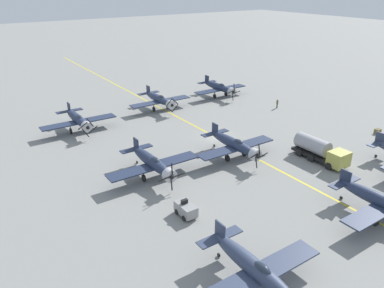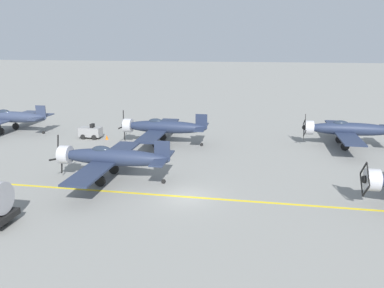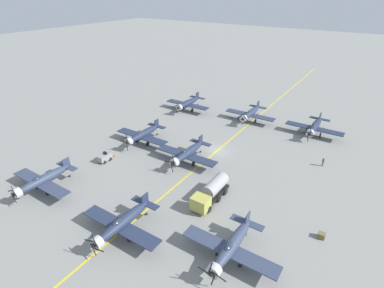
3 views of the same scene
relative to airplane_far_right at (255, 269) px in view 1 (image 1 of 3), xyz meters
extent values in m
plane|color=gray|center=(-16.62, -26.27, -2.01)|extent=(400.00, 400.00, 0.00)
cube|color=yellow|center=(-16.62, -26.27, -2.01)|extent=(0.30, 160.00, 0.01)
ellipsoid|color=#323C55|center=(0.00, -0.41, 0.04)|extent=(1.50, 9.50, 1.42)
ellipsoid|color=#232D3D|center=(0.00, 0.73, 0.60)|extent=(0.80, 1.70, 0.76)
cube|color=#323C55|center=(0.00, 0.35, -0.30)|extent=(12.00, 2.10, 0.16)
cube|color=#323C55|center=(0.00, -4.50, 0.19)|extent=(4.40, 1.10, 0.12)
cube|color=#323C55|center=(0.00, -4.50, 0.84)|extent=(0.14, 1.30, 1.60)
cylinder|color=black|center=(-1.50, 0.35, -0.93)|extent=(0.14, 0.14, 1.26)
cylinder|color=black|center=(-1.50, 0.35, -1.56)|extent=(0.22, 0.90, 0.90)
cylinder|color=black|center=(0.00, -4.56, -1.83)|extent=(0.12, 0.36, 0.36)
ellipsoid|color=#242E48|center=(-17.28, -0.29, 0.04)|extent=(1.50, 9.50, 1.42)
cube|color=#242E48|center=(-17.28, -4.38, 0.19)|extent=(4.40, 1.10, 0.12)
cube|color=#242E48|center=(-17.28, -4.38, 0.84)|extent=(0.14, 1.30, 1.60)
cylinder|color=black|center=(-15.78, 0.47, -0.93)|extent=(0.14, 0.14, 1.26)
cylinder|color=black|center=(-15.78, 0.47, -1.56)|extent=(0.22, 0.90, 0.90)
cylinder|color=black|center=(-17.28, -4.44, -1.83)|extent=(0.12, 0.36, 0.36)
cube|color=#333D57|center=(-30.73, -8.50, 0.19)|extent=(4.40, 1.10, 0.12)
cube|color=#333D57|center=(-30.73, -8.50, 0.84)|extent=(0.14, 1.30, 1.60)
cylinder|color=black|center=(-30.73, -8.56, -1.83)|extent=(0.12, 0.36, 0.36)
ellipsoid|color=#2A344D|center=(-16.09, -43.96, 0.04)|extent=(1.50, 9.50, 1.42)
cylinder|color=#B7B7BC|center=(-16.09, -39.51, 0.04)|extent=(1.58, 0.90, 1.58)
ellipsoid|color=#232D3D|center=(-16.09, -42.82, 0.60)|extent=(0.80, 1.70, 0.76)
cube|color=#2A344D|center=(-16.09, -43.20, -0.30)|extent=(12.00, 2.10, 0.16)
cube|color=#2A344D|center=(-16.09, -48.05, 0.19)|extent=(4.40, 1.10, 0.12)
cube|color=#2A344D|center=(-16.09, -48.05, 0.84)|extent=(0.14, 1.30, 1.60)
sphere|color=black|center=(-16.09, -39.01, 0.04)|extent=(0.56, 0.56, 0.56)
cube|color=black|center=(-15.47, -39.01, -0.58)|extent=(1.34, 0.06, 1.34)
cube|color=black|center=(-15.47, -39.01, 0.66)|extent=(1.34, 0.06, 1.34)
cube|color=black|center=(-16.70, -39.01, 0.66)|extent=(1.34, 0.06, 1.34)
cube|color=black|center=(-16.70, -39.01, -0.58)|extent=(1.34, 0.06, 1.34)
cylinder|color=black|center=(-17.59, -43.20, -0.93)|extent=(0.14, 0.14, 1.26)
cylinder|color=black|center=(-17.59, -43.20, -1.56)|extent=(0.22, 0.90, 0.90)
cylinder|color=black|center=(-14.59, -43.20, -0.93)|extent=(0.14, 0.14, 1.26)
cylinder|color=black|center=(-14.59, -43.20, -1.56)|extent=(0.22, 0.90, 0.90)
cylinder|color=black|center=(-16.09, -48.11, -1.83)|extent=(0.12, 0.36, 0.36)
ellipsoid|color=#212B44|center=(-30.72, -44.44, 0.04)|extent=(1.50, 9.50, 1.42)
cylinder|color=#B7B7BC|center=(-30.72, -39.99, 0.04)|extent=(1.57, 0.90, 1.58)
ellipsoid|color=#232D3D|center=(-30.72, -43.30, 0.60)|extent=(0.80, 1.70, 0.76)
cube|color=#212B44|center=(-30.72, -43.68, -0.30)|extent=(12.00, 2.10, 0.16)
cube|color=#212B44|center=(-30.72, -48.53, 0.19)|extent=(4.40, 1.10, 0.12)
cube|color=#212B44|center=(-30.72, -48.53, 0.84)|extent=(0.14, 1.30, 1.60)
sphere|color=black|center=(-30.72, -39.49, 0.04)|extent=(0.56, 0.56, 0.56)
cube|color=black|center=(-30.86, -39.49, 0.90)|extent=(0.43, 0.06, 1.75)
cube|color=black|center=(-31.58, -39.49, -0.11)|extent=(1.75, 0.06, 0.43)
cube|color=black|center=(-30.57, -39.49, -0.82)|extent=(0.43, 0.06, 1.75)
cube|color=black|center=(-29.85, -39.49, 0.18)|extent=(1.75, 0.06, 0.43)
cylinder|color=black|center=(-32.22, -43.68, -0.93)|extent=(0.14, 0.14, 1.26)
cylinder|color=black|center=(-32.22, -43.68, -1.56)|extent=(0.22, 0.90, 0.90)
cylinder|color=black|center=(-29.22, -43.68, -0.93)|extent=(0.14, 0.14, 1.26)
cylinder|color=black|center=(-29.22, -43.68, -1.56)|extent=(0.22, 0.90, 0.90)
cylinder|color=black|center=(-30.72, -48.59, -1.83)|extent=(0.12, 0.36, 0.36)
ellipsoid|color=#252F49|center=(-14.22, -19.84, 0.04)|extent=(1.50, 9.50, 1.42)
cylinder|color=#B7B7BC|center=(-14.22, -15.39, 0.04)|extent=(1.58, 0.90, 1.58)
ellipsoid|color=#232D3D|center=(-14.22, -18.70, 0.60)|extent=(0.80, 1.70, 0.76)
cube|color=#252F49|center=(-14.22, -19.08, -0.30)|extent=(12.00, 2.10, 0.16)
cube|color=#252F49|center=(-14.22, -23.93, 0.19)|extent=(4.40, 1.10, 0.12)
cube|color=#252F49|center=(-14.22, -23.93, 0.84)|extent=(0.14, 1.30, 1.60)
sphere|color=black|center=(-14.22, -14.89, 0.04)|extent=(0.56, 0.56, 0.56)
cube|color=black|center=(-15.07, -14.89, -0.13)|extent=(1.74, 0.06, 0.48)
cube|color=black|center=(-14.04, -14.89, -0.82)|extent=(0.48, 0.06, 1.74)
cube|color=black|center=(-13.36, -14.89, 0.21)|extent=(1.74, 0.06, 0.48)
cube|color=black|center=(-14.39, -14.89, 0.90)|extent=(0.48, 0.06, 1.74)
cylinder|color=black|center=(-15.72, -19.08, -0.93)|extent=(0.14, 0.14, 1.26)
cylinder|color=black|center=(-15.72, -19.08, -1.56)|extent=(0.22, 0.90, 0.90)
cylinder|color=black|center=(-12.72, -19.08, -0.93)|extent=(0.14, 0.14, 1.26)
cylinder|color=black|center=(-12.72, -19.08, -1.56)|extent=(0.22, 0.90, 0.90)
cylinder|color=black|center=(-14.22, -23.99, -1.83)|extent=(0.12, 0.36, 0.36)
ellipsoid|color=#232D46|center=(-2.26, -21.22, 0.04)|extent=(1.50, 9.50, 1.42)
cylinder|color=#B7B7BC|center=(-2.26, -16.77, 0.04)|extent=(1.57, 0.90, 1.58)
ellipsoid|color=#232D3D|center=(-2.26, -20.08, 0.60)|extent=(0.80, 1.70, 0.76)
cube|color=#232D46|center=(-2.26, -20.46, -0.30)|extent=(12.00, 2.10, 0.16)
cube|color=#232D46|center=(-2.26, -25.31, 0.19)|extent=(4.40, 1.10, 0.12)
cube|color=#232D46|center=(-2.26, -25.31, 0.84)|extent=(0.14, 1.30, 1.60)
sphere|color=black|center=(-2.26, -16.27, 0.04)|extent=(0.56, 0.56, 0.56)
cube|color=black|center=(-3.13, -16.27, -0.01)|extent=(1.76, 0.06, 0.24)
cube|color=black|center=(-2.21, -16.27, -0.84)|extent=(0.24, 0.06, 1.76)
cube|color=black|center=(-1.39, -16.27, 0.09)|extent=(1.76, 0.06, 0.24)
cube|color=black|center=(-2.31, -16.27, 0.91)|extent=(0.24, 0.06, 1.76)
cylinder|color=black|center=(-3.76, -20.46, -0.93)|extent=(0.14, 0.14, 1.26)
cylinder|color=black|center=(-3.76, -20.46, -1.56)|extent=(0.22, 0.90, 0.90)
cylinder|color=black|center=(-0.76, -20.46, -0.93)|extent=(0.14, 0.14, 1.26)
cylinder|color=black|center=(-0.76, -20.46, -1.56)|extent=(0.22, 0.90, 0.90)
cylinder|color=black|center=(-2.26, -25.37, -1.83)|extent=(0.12, 0.36, 0.36)
ellipsoid|color=#232D47|center=(0.27, -41.64, 0.04)|extent=(1.50, 9.50, 1.42)
cylinder|color=#B7B7BC|center=(0.27, -37.19, 0.04)|extent=(1.58, 0.90, 1.58)
ellipsoid|color=#232D3D|center=(0.27, -40.50, 0.60)|extent=(0.80, 1.70, 0.76)
cube|color=#232D47|center=(0.27, -40.88, -0.30)|extent=(12.00, 2.10, 0.16)
cube|color=#232D47|center=(0.27, -45.73, 0.19)|extent=(4.40, 1.10, 0.12)
cube|color=#232D47|center=(0.27, -45.73, 0.84)|extent=(0.14, 1.30, 1.60)
sphere|color=black|center=(0.27, -36.69, 0.04)|extent=(0.56, 0.56, 0.56)
cube|color=black|center=(0.72, -36.69, -0.71)|extent=(1.02, 0.06, 1.57)
cube|color=black|center=(1.02, -36.69, 0.49)|extent=(1.57, 0.06, 1.02)
cube|color=black|center=(-0.18, -36.69, 0.79)|extent=(1.02, 0.06, 1.57)
cube|color=black|center=(-0.48, -36.69, -0.41)|extent=(1.57, 0.06, 1.02)
cylinder|color=black|center=(-1.23, -40.88, -0.93)|extent=(0.14, 0.14, 1.26)
cylinder|color=black|center=(-1.23, -40.88, -1.56)|extent=(0.22, 0.90, 0.90)
cylinder|color=black|center=(1.77, -40.88, -0.93)|extent=(0.14, 0.14, 1.26)
cylinder|color=black|center=(1.77, -40.88, -1.56)|extent=(0.22, 0.90, 0.90)
cylinder|color=black|center=(0.27, -45.79, -1.83)|extent=(0.12, 0.36, 0.36)
cube|color=black|center=(-23.24, -12.30, -1.39)|extent=(2.25, 8.00, 0.40)
cube|color=#B2AD4C|center=(-23.24, -9.34, -0.59)|extent=(2.50, 2.08, 2.00)
cylinder|color=#9E9EA3|center=(-23.24, -13.62, -0.09)|extent=(2.10, 4.96, 2.10)
cylinder|color=black|center=(-24.43, -9.82, -1.51)|extent=(0.30, 1.00, 1.00)
cylinder|color=black|center=(-22.05, -9.82, -1.51)|extent=(0.30, 1.00, 1.00)
cylinder|color=black|center=(-24.43, -12.70, -1.51)|extent=(0.30, 1.00, 1.00)
cylinder|color=black|center=(-22.05, -12.70, -1.51)|extent=(0.30, 1.00, 1.00)
cylinder|color=black|center=(-24.43, -14.78, -1.51)|extent=(0.30, 1.00, 1.00)
cylinder|color=black|center=(-22.05, -14.78, -1.51)|extent=(0.30, 1.00, 1.00)
cube|color=gray|center=(-1.06, -11.53, -1.21)|extent=(1.40, 2.60, 1.10)
cube|color=black|center=(-1.06, -11.79, -0.44)|extent=(0.70, 0.36, 0.44)
cylinder|color=black|center=(-1.75, -10.82, -1.71)|extent=(0.20, 0.60, 0.60)
cylinder|color=black|center=(-0.38, -10.82, -1.71)|extent=(0.20, 0.60, 0.60)
cylinder|color=black|center=(-1.75, -12.25, -1.71)|extent=(0.20, 0.60, 0.60)
cylinder|color=black|center=(-0.38, -12.25, -1.71)|extent=(0.20, 0.60, 0.60)
cylinder|color=#515638|center=(-35.26, -31.81, -1.60)|extent=(0.26, 0.26, 0.82)
cylinder|color=#515638|center=(-35.26, -31.81, -0.85)|extent=(0.37, 0.37, 0.68)
sphere|color=tan|center=(-35.26, -31.81, -0.40)|extent=(0.22, 0.22, 0.22)
cube|color=brown|center=(-39.03, -13.44, -1.62)|extent=(0.94, 0.79, 0.77)
cone|color=orange|center=(-1.33, -13.68, -1.74)|extent=(0.36, 0.36, 0.55)
camera|label=1|loc=(16.77, 16.04, 20.57)|focal=35.00mm
camera|label=2|loc=(-42.40, -31.40, 9.33)|focal=35.00mm
camera|label=3|loc=(-40.68, 19.54, 26.81)|focal=28.00mm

